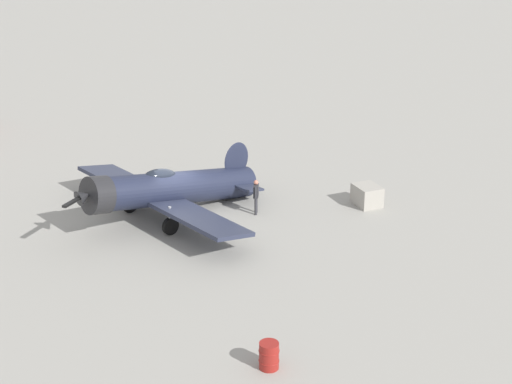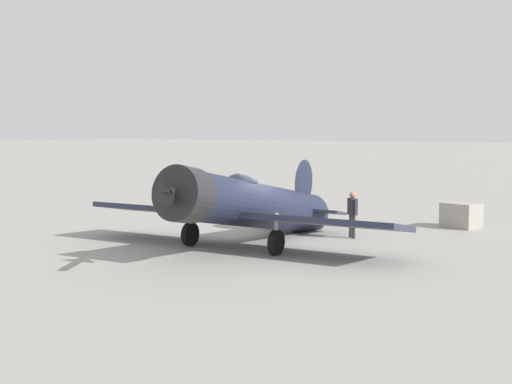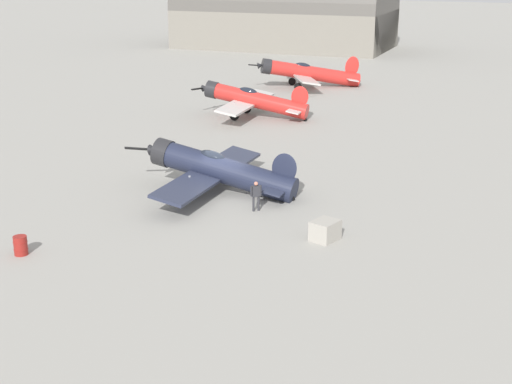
{
  "view_description": "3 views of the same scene",
  "coord_description": "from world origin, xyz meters",
  "px_view_note": "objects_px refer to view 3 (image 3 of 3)",
  "views": [
    {
      "loc": [
        28.59,
        -18.44,
        14.44
      ],
      "look_at": [
        2.29,
        2.94,
        1.1
      ],
      "focal_mm": 54.45,
      "sensor_mm": 36.0,
      "label": 1
    },
    {
      "loc": [
        12.69,
        -19.78,
        3.94
      ],
      "look_at": [
        0.0,
        -0.0,
        1.8
      ],
      "focal_mm": 48.02,
      "sensor_mm": 36.0,
      "label": 2
    },
    {
      "loc": [
        37.06,
        18.14,
        13.43
      ],
      "look_at": [
        2.29,
        2.94,
        1.1
      ],
      "focal_mm": 51.05,
      "sensor_mm": 36.0,
      "label": 3
    }
  ],
  "objects_px": {
    "airplane_far_line": "(308,73)",
    "ground_crew_mechanic": "(256,193)",
    "airplane_mid_apron": "(253,100)",
    "fuel_drum": "(21,245)",
    "airplane_foreground": "(218,169)",
    "equipment_crate": "(325,230)"
  },
  "relations": [
    {
      "from": "airplane_far_line",
      "to": "ground_crew_mechanic",
      "type": "bearing_deg",
      "value": 73.95
    },
    {
      "from": "airplane_foreground",
      "to": "fuel_drum",
      "type": "distance_m",
      "value": 13.13
    },
    {
      "from": "equipment_crate",
      "to": "ground_crew_mechanic",
      "type": "bearing_deg",
      "value": -117.89
    },
    {
      "from": "airplane_far_line",
      "to": "ground_crew_mechanic",
      "type": "xyz_separation_m",
      "value": [
        38.61,
        10.88,
        -0.55
      ]
    },
    {
      "from": "airplane_foreground",
      "to": "equipment_crate",
      "type": "height_order",
      "value": "airplane_foreground"
    },
    {
      "from": "airplane_foreground",
      "to": "airplane_far_line",
      "type": "distance_m",
      "value": 37.09
    },
    {
      "from": "airplane_foreground",
      "to": "equipment_crate",
      "type": "xyz_separation_m",
      "value": [
        4.85,
        8.31,
        -0.89
      ]
    },
    {
      "from": "airplane_far_line",
      "to": "ground_crew_mechanic",
      "type": "relative_size",
      "value": 6.18
    },
    {
      "from": "ground_crew_mechanic",
      "to": "fuel_drum",
      "type": "xyz_separation_m",
      "value": [
        10.12,
        -7.69,
        -0.56
      ]
    },
    {
      "from": "airplane_mid_apron",
      "to": "airplane_far_line",
      "type": "relative_size",
      "value": 1.0
    },
    {
      "from": "fuel_drum",
      "to": "airplane_mid_apron",
      "type": "bearing_deg",
      "value": -175.79
    },
    {
      "from": "airplane_foreground",
      "to": "airplane_mid_apron",
      "type": "xyz_separation_m",
      "value": [
        -20.01,
        -6.63,
        0.2
      ]
    },
    {
      "from": "airplane_mid_apron",
      "to": "airplane_far_line",
      "type": "bearing_deg",
      "value": -92.03
    },
    {
      "from": "airplane_foreground",
      "to": "airplane_mid_apron",
      "type": "bearing_deg",
      "value": -73.53
    },
    {
      "from": "airplane_mid_apron",
      "to": "ground_crew_mechanic",
      "type": "xyz_separation_m",
      "value": [
        22.28,
        10.07,
        -0.56
      ]
    },
    {
      "from": "airplane_mid_apron",
      "to": "fuel_drum",
      "type": "xyz_separation_m",
      "value": [
        32.4,
        2.39,
        -1.12
      ]
    },
    {
      "from": "airplane_mid_apron",
      "to": "equipment_crate",
      "type": "height_order",
      "value": "airplane_mid_apron"
    },
    {
      "from": "airplane_mid_apron",
      "to": "ground_crew_mechanic",
      "type": "relative_size",
      "value": 6.2
    },
    {
      "from": "ground_crew_mechanic",
      "to": "equipment_crate",
      "type": "height_order",
      "value": "ground_crew_mechanic"
    },
    {
      "from": "airplane_foreground",
      "to": "ground_crew_mechanic",
      "type": "bearing_deg",
      "value": 144.71
    },
    {
      "from": "ground_crew_mechanic",
      "to": "equipment_crate",
      "type": "distance_m",
      "value": 5.53
    },
    {
      "from": "fuel_drum",
      "to": "equipment_crate",
      "type": "bearing_deg",
      "value": 121.01
    }
  ]
}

